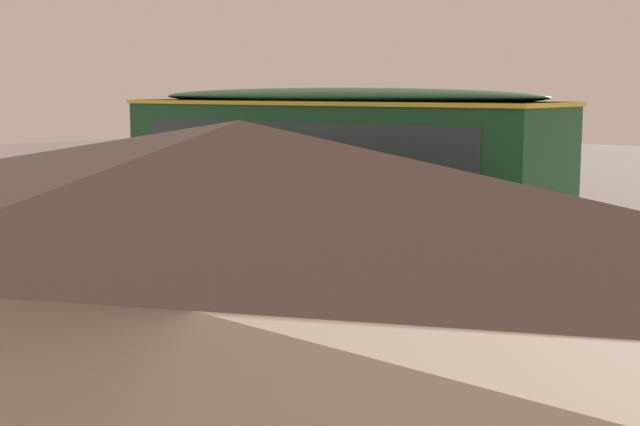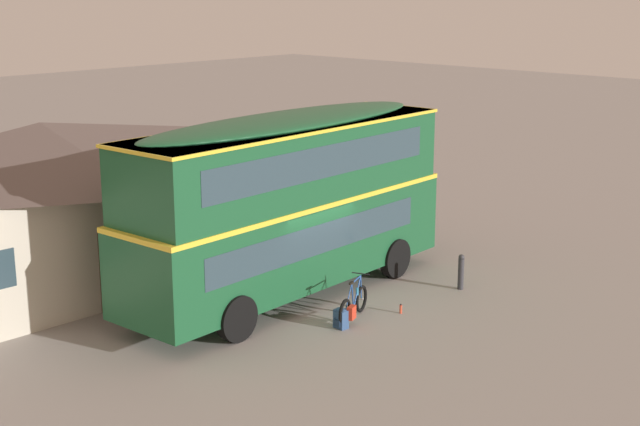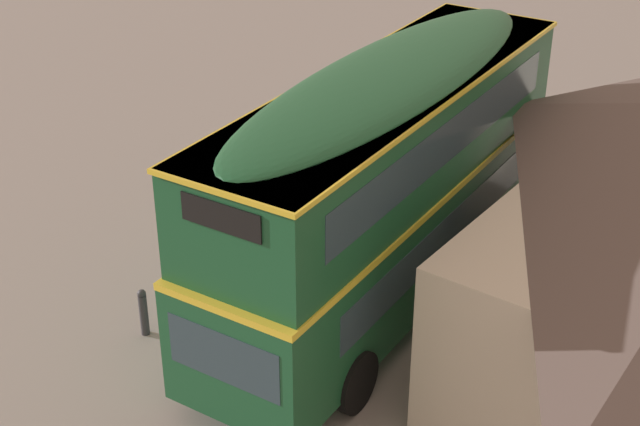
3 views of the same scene
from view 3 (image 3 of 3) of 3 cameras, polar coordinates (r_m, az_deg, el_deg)
name	(u,v)px [view 3 (image 3 of 3)]	position (r m, az deg, el deg)	size (l,w,h in m)	color
ground_plane	(359,287)	(18.99, 2.40, -4.48)	(120.00, 120.00, 0.00)	gray
double_decker_bus	(386,179)	(17.33, 4.01, 2.08)	(10.08, 3.02, 4.79)	black
touring_bicycle	(290,243)	(19.73, -1.84, -1.81)	(1.69, 0.83, 1.03)	black
backpack_on_ground	(301,233)	(20.29, -1.14, -1.24)	(0.31, 0.33, 0.51)	#2D4C7A
water_bottle_red_squeeze	(234,269)	(19.41, -5.21, -3.38)	(0.07, 0.07, 0.24)	#D84C33
kerb_bollard	(144,311)	(17.68, -10.62, -5.87)	(0.16, 0.16, 0.97)	#333338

